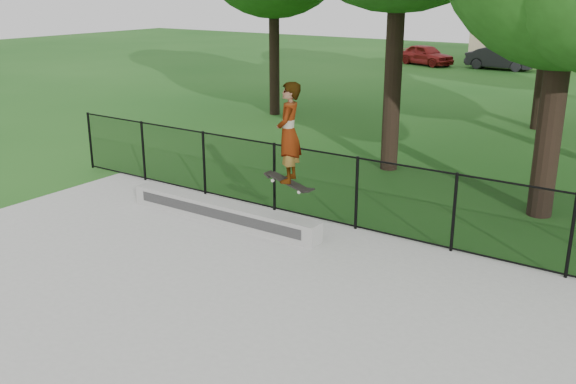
# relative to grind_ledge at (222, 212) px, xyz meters

# --- Properties ---
(ground) EXTENTS (100.00, 100.00, 0.00)m
(ground) POSITION_rel_grind_ledge_xyz_m (2.47, -4.70, -0.27)
(ground) COLOR #184D15
(ground) RESTS_ON ground
(concrete_slab) EXTENTS (14.00, 12.00, 0.06)m
(concrete_slab) POSITION_rel_grind_ledge_xyz_m (2.47, -4.70, -0.24)
(concrete_slab) COLOR #A3A29D
(concrete_slab) RESTS_ON ground
(grind_ledge) EXTENTS (4.64, 0.40, 0.41)m
(grind_ledge) POSITION_rel_grind_ledge_xyz_m (0.00, 0.00, 0.00)
(grind_ledge) COLOR #9A9995
(grind_ledge) RESTS_ON concrete_slab
(car_a) EXTENTS (3.97, 2.67, 1.26)m
(car_a) POSITION_rel_grind_ledge_xyz_m (-7.58, 28.55, 0.36)
(car_a) COLOR maroon
(car_a) RESTS_ON ground
(car_b) EXTENTS (3.60, 1.49, 1.29)m
(car_b) POSITION_rel_grind_ledge_xyz_m (-3.08, 28.92, 0.38)
(car_b) COLOR black
(car_b) RESTS_ON ground
(skater_airborne) EXTENTS (0.82, 0.79, 2.05)m
(skater_airborne) POSITION_rel_grind_ledge_xyz_m (1.68, -0.01, 1.86)
(skater_airborne) COLOR black
(skater_airborne) RESTS_ON ground
(chainlink_fence) EXTENTS (16.06, 0.06, 1.50)m
(chainlink_fence) POSITION_rel_grind_ledge_xyz_m (2.47, 1.20, 0.55)
(chainlink_fence) COLOR black
(chainlink_fence) RESTS_ON concrete_slab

